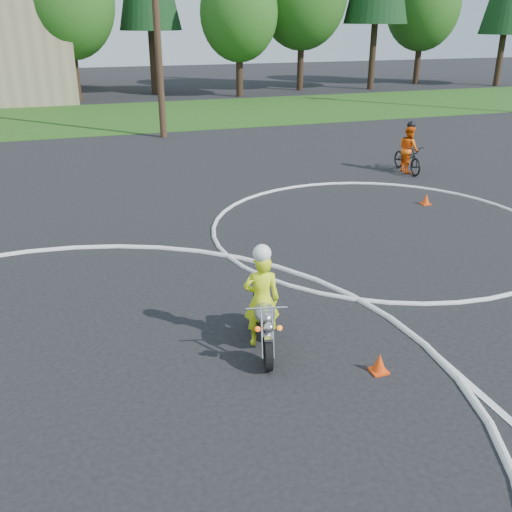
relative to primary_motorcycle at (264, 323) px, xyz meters
name	(u,v)px	position (x,y,z in m)	size (l,w,h in m)	color
grass_strip	(42,121)	(-3.60, 23.26, -0.43)	(120.00, 10.00, 0.02)	#1E4714
course_markings	(165,343)	(-1.43, 0.61, -0.43)	(19.05, 19.05, 0.12)	silver
primary_motorcycle	(264,323)	(0.00, 0.00, 0.00)	(0.71, 1.70, 0.91)	black
rider_primary_grp	(262,297)	(0.00, 0.13, 0.37)	(0.62, 0.48, 1.68)	#E7FF1A
rider_second_grp	(408,154)	(8.03, 8.83, 0.15)	(0.72, 1.77, 1.66)	black
traffic_cones	(445,349)	(2.50, -1.08, -0.30)	(13.51, 13.35, 0.30)	#F8440D
utility_poles	(155,4)	(1.40, 17.26, 4.76)	(41.60, 1.12, 10.00)	#473321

